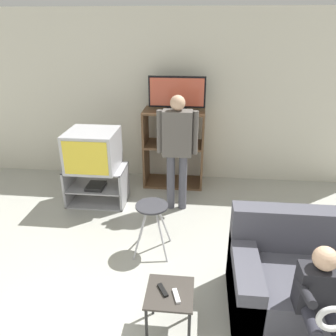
# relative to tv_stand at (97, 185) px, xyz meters

# --- Properties ---
(wall_back) EXTENTS (6.40, 0.06, 2.60)m
(wall_back) POSITION_rel_tv_stand_xyz_m (0.84, 1.03, 1.03)
(wall_back) COLOR silver
(wall_back) RESTS_ON ground_plane
(tv_stand) EXTENTS (0.83, 0.52, 0.54)m
(tv_stand) POSITION_rel_tv_stand_xyz_m (0.00, 0.00, 0.00)
(tv_stand) COLOR #A8A8AD
(tv_stand) RESTS_ON ground_plane
(television_main) EXTENTS (0.66, 0.63, 0.53)m
(television_main) POSITION_rel_tv_stand_xyz_m (-0.01, -0.01, 0.54)
(television_main) COLOR #B2B2B7
(television_main) RESTS_ON tv_stand
(media_shelf) EXTENTS (0.91, 0.49, 1.20)m
(media_shelf) POSITION_rel_tv_stand_xyz_m (1.03, 0.71, 0.35)
(media_shelf) COLOR brown
(media_shelf) RESTS_ON ground_plane
(television_flat) EXTENTS (0.83, 0.20, 0.49)m
(television_flat) POSITION_rel_tv_stand_xyz_m (1.07, 0.72, 1.17)
(television_flat) COLOR black
(television_flat) RESTS_ON media_shelf
(folding_stool) EXTENTS (0.39, 0.39, 0.59)m
(folding_stool) POSITION_rel_tv_stand_xyz_m (0.95, -1.03, 0.22)
(folding_stool) COLOR #B7B7BC
(folding_stool) RESTS_ON ground_plane
(snack_table) EXTENTS (0.38, 0.38, 0.43)m
(snack_table) POSITION_rel_tv_stand_xyz_m (1.24, -2.09, 0.10)
(snack_table) COLOR #38332D
(snack_table) RESTS_ON ground_plane
(remote_control_black) EXTENTS (0.10, 0.14, 0.02)m
(remote_control_black) POSITION_rel_tv_stand_xyz_m (1.19, -2.08, 0.17)
(remote_control_black) COLOR black
(remote_control_black) RESTS_ON snack_table
(remote_control_white) EXTENTS (0.08, 0.15, 0.02)m
(remote_control_white) POSITION_rel_tv_stand_xyz_m (1.30, -2.13, 0.17)
(remote_control_white) COLOR silver
(remote_control_white) RESTS_ON snack_table
(couch) EXTENTS (1.52, 0.87, 0.87)m
(couch) POSITION_rel_tv_stand_xyz_m (2.51, -1.73, 0.03)
(couch) COLOR #4C4C56
(couch) RESTS_ON ground_plane
(person_standing_adult) EXTENTS (0.53, 0.20, 1.58)m
(person_standing_adult) POSITION_rel_tv_stand_xyz_m (1.14, -0.05, 0.69)
(person_standing_adult) COLOR #4C4C56
(person_standing_adult) RESTS_ON ground_plane
(person_seated_child) EXTENTS (0.33, 0.43, 0.99)m
(person_seated_child) POSITION_rel_tv_stand_xyz_m (2.32, -2.24, 0.33)
(person_seated_child) COLOR #2D2D38
(person_seated_child) RESTS_ON ground_plane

